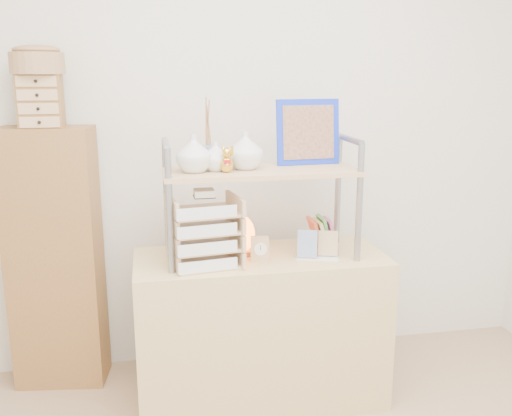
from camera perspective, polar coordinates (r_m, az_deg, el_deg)
The scene contains 10 objects.
room_shell at distance 1.82m, azimuth 5.74°, elevation 16.00°, with size 3.42×3.41×2.61m.
desk at distance 2.88m, azimuth 0.46°, elevation -11.92°, with size 1.20×0.50×0.75m, color tan.
cabinet at distance 3.11m, azimuth -19.45°, elevation -4.86°, with size 0.45×0.24×1.35m, color brown.
hutch at distance 2.64m, azimuth -0.76°, elevation 4.37°, with size 0.90×0.34×0.73m.
letter_tray at distance 2.59m, azimuth -5.14°, elevation -2.72°, with size 0.32×0.31×0.35m.
salt_lamp at distance 2.74m, azimuth -1.30°, elevation -2.71°, with size 0.12×0.12×0.19m.
desk_clock at distance 2.65m, azimuth 0.38°, elevation -4.12°, with size 0.09×0.05×0.12m.
postcard_stand at distance 2.71m, azimuth 6.15°, elevation -4.26°, with size 0.20×0.11×0.14m.
drawer_chest at distance 2.94m, azimuth -20.74°, elevation 9.97°, with size 0.20×0.16×0.25m.
woven_basket at distance 2.94m, azimuth -21.03°, elevation 13.37°, with size 0.25×0.25×0.10m, color #885F3E.
Camera 1 is at (-0.52, -1.35, 1.61)m, focal length 40.00 mm.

